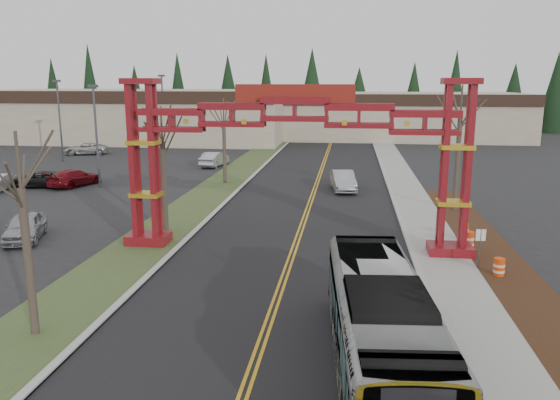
% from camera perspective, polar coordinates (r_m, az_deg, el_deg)
% --- Properties ---
extents(road, '(12.00, 110.00, 0.02)m').
position_cam_1_polar(road, '(35.71, 2.62, -1.87)').
color(road, black).
rests_on(road, ground).
extents(lane_line_left, '(0.12, 100.00, 0.01)m').
position_cam_1_polar(lane_line_left, '(35.72, 2.43, -1.84)').
color(lane_line_left, gold).
rests_on(lane_line_left, road).
extents(lane_line_right, '(0.12, 100.00, 0.01)m').
position_cam_1_polar(lane_line_right, '(35.70, 2.81, -1.85)').
color(lane_line_right, gold).
rests_on(lane_line_right, road).
extents(curb_right, '(0.30, 110.00, 0.15)m').
position_cam_1_polar(curb_right, '(35.74, 12.50, -2.04)').
color(curb_right, '#A8A8A3').
rests_on(curb_right, ground).
extents(sidewalk_right, '(2.60, 110.00, 0.14)m').
position_cam_1_polar(sidewalk_right, '(35.90, 14.81, -2.09)').
color(sidewalk_right, gray).
rests_on(sidewalk_right, ground).
extents(landscape_strip, '(2.60, 50.00, 0.12)m').
position_cam_1_polar(landscape_strip, '(22.59, 26.37, -11.62)').
color(landscape_strip, black).
rests_on(landscape_strip, ground).
extents(grass_median, '(4.00, 110.00, 0.08)m').
position_cam_1_polar(grass_median, '(37.20, -9.76, -1.42)').
color(grass_median, '#374A25').
rests_on(grass_median, ground).
extents(curb_left, '(0.30, 110.00, 0.15)m').
position_cam_1_polar(curb_left, '(36.69, -7.00, -1.46)').
color(curb_left, '#A8A8A3').
rests_on(curb_left, ground).
extents(gateway_arch, '(18.20, 1.60, 8.90)m').
position_cam_1_polar(gateway_arch, '(27.80, 1.53, 6.61)').
color(gateway_arch, maroon).
rests_on(gateway_arch, ground).
extents(retail_building_west, '(46.00, 22.30, 7.50)m').
position_cam_1_polar(retail_building_west, '(87.97, -14.73, 8.63)').
color(retail_building_west, tan).
rests_on(retail_building_west, ground).
extents(retail_building_east, '(38.00, 20.30, 7.00)m').
position_cam_1_polar(retail_building_east, '(89.91, 12.07, 8.67)').
color(retail_building_east, tan).
rests_on(retail_building_east, ground).
extents(conifer_treeline, '(116.10, 5.60, 13.00)m').
position_cam_1_polar(conifer_treeline, '(101.57, 6.02, 10.93)').
color(conifer_treeline, black).
rests_on(conifer_treeline, ground).
extents(transit_bus, '(3.52, 11.35, 3.11)m').
position_cam_1_polar(transit_bus, '(16.96, 10.46, -12.94)').
color(transit_bus, '#9EA0A6').
rests_on(transit_bus, ground).
extents(silver_sedan, '(2.37, 5.09, 1.61)m').
position_cam_1_polar(silver_sedan, '(44.80, 6.62, 2.00)').
color(silver_sedan, '#A5A8AD').
rests_on(silver_sedan, ground).
extents(parked_car_near_a, '(3.16, 4.77, 1.51)m').
position_cam_1_polar(parked_car_near_a, '(33.83, -25.09, -2.54)').
color(parked_car_near_a, '#9CA0A3').
rests_on(parked_car_near_a, ground).
extents(parked_car_near_c, '(5.05, 2.89, 1.33)m').
position_cam_1_polar(parked_car_near_c, '(50.30, -23.94, 1.98)').
color(parked_car_near_c, black).
rests_on(parked_car_near_c, ground).
extents(parked_car_mid_a, '(3.44, 5.37, 1.45)m').
position_cam_1_polar(parked_car_mid_a, '(49.66, -20.69, 2.20)').
color(parked_car_mid_a, maroon).
rests_on(parked_car_mid_a, ground).
extents(parked_car_far_a, '(2.27, 4.85, 1.54)m').
position_cam_1_polar(parked_car_far_a, '(57.78, -6.88, 4.26)').
color(parked_car_far_a, '#ABADB3').
rests_on(parked_car_far_a, ground).
extents(parked_car_far_b, '(5.58, 3.57, 1.43)m').
position_cam_1_polar(parked_car_far_b, '(71.01, -19.65, 5.08)').
color(parked_car_far_b, '#B9B9B9').
rests_on(parked_car_far_b, ground).
extents(bare_tree_median_near, '(2.90, 2.90, 7.15)m').
position_cam_1_polar(bare_tree_median_near, '(20.04, -25.44, 0.96)').
color(bare_tree_median_near, '#382D26').
rests_on(bare_tree_median_near, ground).
extents(bare_tree_median_mid, '(3.12, 3.12, 7.35)m').
position_cam_1_polar(bare_tree_median_mid, '(32.47, -12.20, 5.87)').
color(bare_tree_median_mid, '#382D26').
rests_on(bare_tree_median_mid, ground).
extents(bare_tree_median_far, '(3.04, 3.04, 7.39)m').
position_cam_1_polar(bare_tree_median_far, '(47.44, -5.90, 8.12)').
color(bare_tree_median_far, '#382D26').
rests_on(bare_tree_median_far, ground).
extents(bare_tree_right_far, '(3.23, 3.23, 8.53)m').
position_cam_1_polar(bare_tree_right_far, '(38.39, 18.32, 8.12)').
color(bare_tree_right_far, '#382D26').
rests_on(bare_tree_right_far, ground).
extents(light_pole_near, '(0.74, 0.37, 8.50)m').
position_cam_1_polar(light_pole_near, '(47.62, -18.68, 7.04)').
color(light_pole_near, '#3F3F44').
rests_on(light_pole_near, ground).
extents(light_pole_mid, '(0.77, 0.39, 8.93)m').
position_cam_1_polar(light_pole_mid, '(65.25, -22.06, 8.25)').
color(light_pole_mid, '#3F3F44').
rests_on(light_pole_mid, ground).
extents(light_pole_far, '(0.84, 0.42, 9.63)m').
position_cam_1_polar(light_pole_far, '(75.17, -12.14, 9.59)').
color(light_pole_far, '#3F3F44').
rests_on(light_pole_far, ground).
extents(street_sign, '(0.46, 0.07, 2.00)m').
position_cam_1_polar(street_sign, '(27.18, 20.20, -4.05)').
color(street_sign, '#3F3F44').
rests_on(street_sign, ground).
extents(barrel_south, '(0.50, 0.50, 0.92)m').
position_cam_1_polar(barrel_south, '(26.78, 21.91, -6.62)').
color(barrel_south, '#E73F0C').
rests_on(barrel_south, ground).
extents(barrel_mid, '(0.56, 0.56, 1.03)m').
position_cam_1_polar(barrel_mid, '(30.40, 19.10, -4.09)').
color(barrel_mid, '#E73F0C').
rests_on(barrel_mid, ground).
extents(barrel_north, '(0.57, 0.57, 1.05)m').
position_cam_1_polar(barrel_north, '(31.99, 18.59, -3.24)').
color(barrel_north, '#E73F0C').
rests_on(barrel_north, ground).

